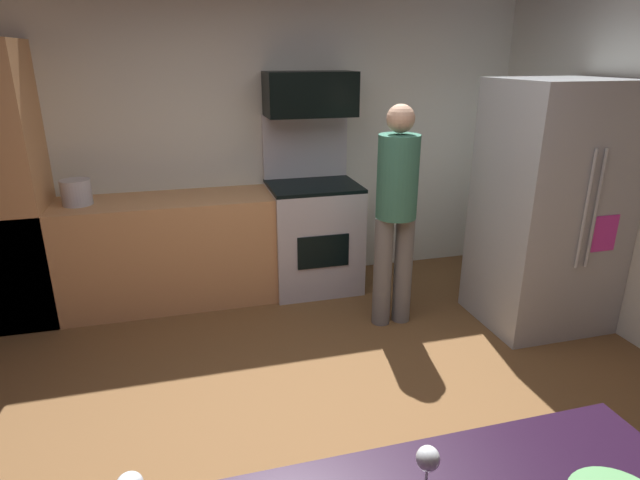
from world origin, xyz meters
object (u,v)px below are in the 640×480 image
oven_range (313,232)px  person_cook (396,207)px  refrigerator (549,207)px  wine_glass_mid (428,462)px  microwave (310,94)px  stock_pot (76,192)px

oven_range → person_cook: person_cook is taller
refrigerator → wine_glass_mid: 3.04m
wine_glass_mid → oven_range: bearing=80.6°
microwave → stock_pot: bearing=-177.6°
oven_range → person_cook: bearing=-63.1°
wine_glass_mid → stock_pot: (-1.33, 3.29, -0.02)m
wine_glass_mid → stock_pot: size_ratio=0.74×
microwave → wine_glass_mid: 3.47m
microwave → person_cook: microwave is taller
oven_range → person_cook: 1.02m
oven_range → microwave: microwave is taller
oven_range → wine_glass_mid: 3.36m
microwave → refrigerator: microwave is taller
microwave → stock_pot: (-1.87, -0.08, -0.69)m
oven_range → wine_glass_mid: size_ratio=9.19×
person_cook → wine_glass_mid: size_ratio=10.21×
stock_pot → microwave: bearing=2.4°
person_cook → wine_glass_mid: 2.64m
refrigerator → stock_pot: (-3.42, 1.08, 0.08)m
microwave → refrigerator: (1.54, -1.16, -0.77)m
refrigerator → wine_glass_mid: (-2.09, -2.21, 0.10)m
oven_range → microwave: size_ratio=2.04×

